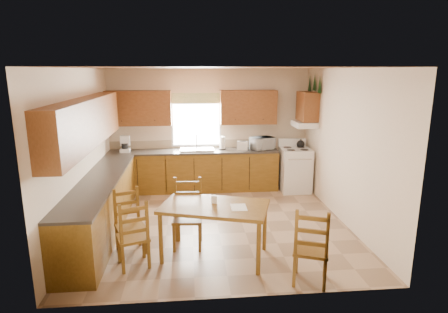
{
  "coord_description": "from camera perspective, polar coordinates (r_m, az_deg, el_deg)",
  "views": [
    {
      "loc": [
        -0.47,
        -6.21,
        2.67
      ],
      "look_at": [
        0.15,
        0.3,
        1.15
      ],
      "focal_mm": 30.0,
      "sensor_mm": 36.0,
      "label": 1
    }
  ],
  "objects": [
    {
      "name": "toaster",
      "position": [
        8.37,
        2.82,
        1.67
      ],
      "size": [
        0.26,
        0.2,
        0.19
      ],
      "primitive_type": "cube",
      "rotation": [
        0.0,
        0.0,
        -0.21
      ],
      "color": "silver",
      "rests_on": "counter_back"
    },
    {
      "name": "upper_cab_left",
      "position": [
        6.33,
        -20.26,
        4.88
      ],
      "size": [
        0.33,
        3.6,
        0.75
      ],
      "primitive_type": "cube",
      "color": "brown",
      "rests_on": "wall_left"
    },
    {
      "name": "dining_table",
      "position": [
        5.51,
        -1.43,
        -11.28
      ],
      "size": [
        1.68,
        1.26,
        0.8
      ],
      "primitive_type": "cube",
      "rotation": [
        0.0,
        0.0,
        -0.31
      ],
      "color": "brown",
      "rests_on": "floor"
    },
    {
      "name": "window_valance",
      "position": [
        8.42,
        -4.31,
        8.83
      ],
      "size": [
        1.19,
        0.01,
        0.24
      ],
      "primitive_type": "cube",
      "color": "#567E39",
      "rests_on": "wall_back"
    },
    {
      "name": "chair_far_left",
      "position": [
        5.77,
        -14.16,
        -9.67
      ],
      "size": [
        0.51,
        0.5,
        0.95
      ],
      "primitive_type": "cube",
      "rotation": [
        0.0,
        0.0,
        0.37
      ],
      "color": "brown",
      "rests_on": "floor"
    },
    {
      "name": "chair_near_right",
      "position": [
        4.98,
        13.16,
        -13.02
      ],
      "size": [
        0.54,
        0.53,
        1.02
      ],
      "primitive_type": "cube",
      "rotation": [
        0.0,
        0.0,
        2.78
      ],
      "color": "brown",
      "rests_on": "floor"
    },
    {
      "name": "counter_back",
      "position": [
        8.35,
        -4.66,
        0.8
      ],
      "size": [
        3.75,
        0.63,
        0.04
      ],
      "primitive_type": "cube",
      "color": "#37312C",
      "rests_on": "lower_cab_back"
    },
    {
      "name": "window_frame",
      "position": [
        8.51,
        -4.26,
        5.48
      ],
      "size": [
        1.13,
        0.02,
        1.18
      ],
      "primitive_type": "cube",
      "color": "silver",
      "rests_on": "wall_back"
    },
    {
      "name": "stove",
      "position": [
        8.53,
        10.75,
        -2.07
      ],
      "size": [
        0.65,
        0.67,
        0.95
      ],
      "primitive_type": "cube",
      "rotation": [
        0.0,
        0.0,
        -0.02
      ],
      "color": "silver",
      "rests_on": "floor"
    },
    {
      "name": "sink_basin",
      "position": [
        8.34,
        -4.15,
        1.08
      ],
      "size": [
        0.75,
        0.45,
        0.04
      ],
      "primitive_type": "cube",
      "color": "silver",
      "rests_on": "counter_back"
    },
    {
      "name": "lower_cab_left",
      "position": [
        6.63,
        -18.16,
        -7.26
      ],
      "size": [
        0.6,
        3.6,
        0.88
      ],
      "primitive_type": "cube",
      "color": "brown",
      "rests_on": "floor"
    },
    {
      "name": "pine_decal_c",
      "position": [
        8.61,
        12.93,
        10.83
      ],
      "size": [
        0.22,
        0.22,
        0.36
      ],
      "primitive_type": "cone",
      "color": "black",
      "rests_on": "wall_right"
    },
    {
      "name": "chair_far_right",
      "position": [
        5.78,
        -5.62,
        -8.76
      ],
      "size": [
        0.47,
        0.45,
        1.05
      ],
      "primitive_type": "cube",
      "rotation": [
        0.0,
        0.0,
        -0.07
      ],
      "color": "brown",
      "rests_on": "floor"
    },
    {
      "name": "coffeemaker",
      "position": [
        8.41,
        -14.87,
        1.84
      ],
      "size": [
        0.22,
        0.25,
        0.35
      ],
      "primitive_type": "cube",
      "rotation": [
        0.0,
        0.0,
        -0.05
      ],
      "color": "silver",
      "rests_on": "counter_back"
    },
    {
      "name": "counter_left",
      "position": [
        6.49,
        -18.45,
        -3.44
      ],
      "size": [
        0.63,
        3.6,
        0.04
      ],
      "primitive_type": "cube",
      "color": "#37312C",
      "rests_on": "lower_cab_left"
    },
    {
      "name": "upper_cab_stove",
      "position": [
        8.3,
        12.59,
        7.45
      ],
      "size": [
        0.33,
        0.62,
        0.62
      ],
      "primitive_type": "cube",
      "color": "brown",
      "rests_on": "wall_right"
    },
    {
      "name": "table_card",
      "position": [
        5.39,
        -1.52,
        -6.61
      ],
      "size": [
        0.08,
        0.05,
        0.11
      ],
      "primitive_type": "cube",
      "rotation": [
        0.0,
        0.0,
        -0.35
      ],
      "color": "white",
      "rests_on": "dining_table"
    },
    {
      "name": "wall_back",
      "position": [
        8.58,
        -2.23,
        4.22
      ],
      "size": [
        4.5,
        4.5,
        0.0
      ],
      "primitive_type": "plane",
      "color": "beige",
      "rests_on": "floor"
    },
    {
      "name": "upper_cab_back_left",
      "position": [
        8.41,
        -12.88,
        7.19
      ],
      "size": [
        1.41,
        0.33,
        0.75
      ],
      "primitive_type": "cube",
      "color": "brown",
      "rests_on": "wall_back"
    },
    {
      "name": "upper_cab_back_right",
      "position": [
        8.44,
        3.71,
        7.51
      ],
      "size": [
        1.25,
        0.33,
        0.75
      ],
      "primitive_type": "cube",
      "color": "brown",
      "rests_on": "wall_back"
    },
    {
      "name": "range_hood",
      "position": [
        8.33,
        12.14,
        4.85
      ],
      "size": [
        0.44,
        0.62,
        0.12
      ],
      "primitive_type": "cube",
      "color": "silver",
      "rests_on": "wall_right"
    },
    {
      "name": "lower_cab_back",
      "position": [
        8.46,
        -4.6,
        -2.24
      ],
      "size": [
        3.75,
        0.6,
        0.88
      ],
      "primitive_type": "cube",
      "color": "brown",
      "rests_on": "floor"
    },
    {
      "name": "backsplash",
      "position": [
        8.61,
        -4.7,
        1.92
      ],
      "size": [
        3.75,
        0.01,
        0.18
      ],
      "primitive_type": "cube",
      "color": "gray",
      "rests_on": "counter_back"
    },
    {
      "name": "floor",
      "position": [
        6.78,
        -1.04,
        -10.12
      ],
      "size": [
        4.5,
        4.5,
        0.0
      ],
      "primitive_type": "plane",
      "color": "#9B7D5F",
      "rests_on": "ground"
    },
    {
      "name": "pine_decal_b",
      "position": [
        8.31,
        13.64,
        11.0
      ],
      "size": [
        0.22,
        0.22,
        0.36
      ],
      "primitive_type": "cone",
      "color": "black",
      "rests_on": "wall_right"
    },
    {
      "name": "microwave",
      "position": [
        8.46,
        5.84,
        2.02
      ],
      "size": [
        0.55,
        0.49,
        0.28
      ],
      "primitive_type": "imported",
      "rotation": [
        0.0,
        0.0,
        0.41
      ],
      "color": "silver",
      "rests_on": "counter_back"
    },
    {
      "name": "chair_near_left",
      "position": [
        5.38,
        -13.76,
        -11.27
      ],
      "size": [
        0.51,
        0.5,
        0.97
      ],
      "primitive_type": "cube",
      "rotation": [
        0.0,
        0.0,
        3.47
      ],
      "color": "brown",
      "rests_on": "floor"
    },
    {
      "name": "window_pane",
      "position": [
        8.5,
        -4.26,
        5.48
      ],
      "size": [
        1.05,
        0.01,
        1.1
      ],
      "primitive_type": "cube",
      "color": "white",
      "rests_on": "wall_back"
    },
    {
      "name": "paper_towel",
      "position": [
        8.39,
        -0.25,
        2.05
      ],
      "size": [
        0.16,
        0.16,
        0.29
      ],
      "primitive_type": "cylinder",
      "rotation": [
        0.0,
        0.0,
        -0.35
      ],
      "color": "white",
      "rests_on": "counter_back"
    },
    {
      "name": "ceiling",
      "position": [
        6.23,
        -1.14,
        13.36
      ],
      "size": [
        4.5,
        4.5,
        0.0
      ],
      "primitive_type": "plane",
      "color": "brown",
      "rests_on": "floor"
    },
    {
      "name": "wall_left",
      "position": [
        6.59,
        -20.98,
        0.66
      ],
      "size": [
        4.5,
        4.5,
        0.0
      ],
      "primitive_type": "plane",
      "color": "beige",
      "rests_on": "floor"
    },
    {
      "name": "wall_right",
      "position": [
        6.91,
        17.87,
        1.43
      ],
      "size": [
        4.5,
        4.5,
        0.0
      ],
      "primitive_type": "plane",
      "color": "beige",
      "rests_on": "floor"
    },
    {
      "name": "pine_decal_a",
      "position": [
        8.01,
        14.37,
        10.61
      ],
      "size": [
        0.22,
        0.22,
        0.36
      ],
      "primitive_type": "cone",
      "color": "black",
      "rests_on": "wall_right"
    },
    {
      "name": "table_paper",
      "position": [
        5.27,
        2.25,
        -7.74
      ],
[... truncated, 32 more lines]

